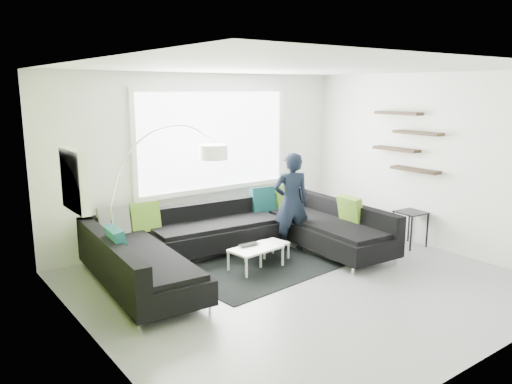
% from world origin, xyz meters
% --- Properties ---
extents(ground, '(5.50, 5.50, 0.00)m').
position_xyz_m(ground, '(0.00, 0.00, 0.00)').
color(ground, gray).
rests_on(ground, ground).
extents(room_shell, '(5.54, 5.04, 2.82)m').
position_xyz_m(room_shell, '(0.04, 0.21, 1.81)').
color(room_shell, white).
rests_on(room_shell, ground).
extents(sectional_sofa, '(4.21, 2.78, 0.87)m').
position_xyz_m(sectional_sofa, '(-0.27, 0.98, 0.38)').
color(sectional_sofa, black).
rests_on(sectional_sofa, ground).
extents(rug, '(2.29, 1.76, 0.01)m').
position_xyz_m(rug, '(-0.17, 0.76, 0.01)').
color(rug, black).
rests_on(rug, ground).
extents(coffee_table, '(1.03, 0.67, 0.32)m').
position_xyz_m(coffee_table, '(-0.00, 0.86, 0.16)').
color(coffee_table, white).
rests_on(coffee_table, ground).
extents(arc_lamp, '(1.88, 0.45, 2.05)m').
position_xyz_m(arc_lamp, '(-1.94, 1.64, 1.02)').
color(arc_lamp, silver).
rests_on(arc_lamp, ground).
extents(side_table, '(0.46, 0.46, 0.58)m').
position_xyz_m(side_table, '(2.49, 0.12, 0.29)').
color(side_table, black).
rests_on(side_table, ground).
extents(person, '(0.84, 0.77, 1.58)m').
position_xyz_m(person, '(0.79, 1.14, 0.79)').
color(person, black).
rests_on(person, ground).
extents(laptop, '(0.32, 0.22, 0.02)m').
position_xyz_m(laptop, '(-0.20, 0.87, 0.33)').
color(laptop, black).
rests_on(laptop, coffee_table).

